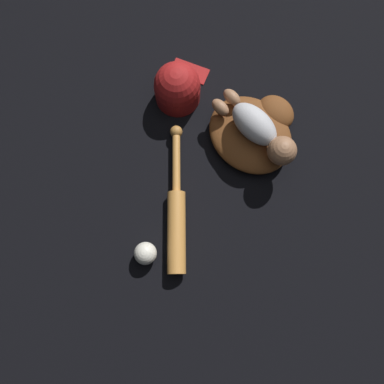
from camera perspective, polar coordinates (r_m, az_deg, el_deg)
ground_plane at (r=1.40m, az=10.51°, el=7.19°), size 6.00×6.00×0.00m
baseball_glove at (r=1.37m, az=9.50°, el=9.15°), size 0.40×0.39×0.08m
baby_figure at (r=1.28m, az=10.33°, el=9.21°), size 0.34×0.21×0.10m
baseball_bat at (r=1.28m, az=-2.39°, el=-3.57°), size 0.27×0.49×0.06m
baseball at (r=1.26m, az=-7.12°, el=-9.26°), size 0.08×0.08×0.08m
baseball_cap at (r=1.40m, az=-2.25°, el=15.63°), size 0.17×0.24×0.17m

